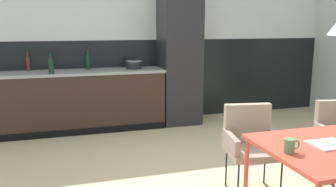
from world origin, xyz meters
name	(u,v)px	position (x,y,z in m)	size (l,w,h in m)	color
back_wall_splashback_dark	(161,79)	(0.00, 2.90, 0.67)	(6.29, 0.12, 1.35)	black
kitchen_counter	(68,101)	(-1.56, 2.54, 0.46)	(2.90, 0.63, 0.91)	#34241D
refrigerator_column	(179,60)	(0.21, 2.54, 1.03)	(0.61, 0.60, 2.06)	#232326
armchair_by_stool	(251,138)	(0.10, 0.02, 0.53)	(0.55, 0.54, 0.83)	gray
open_book	(329,144)	(0.24, -0.83, 0.74)	(0.26, 0.23, 0.02)	white
mug_glass_clear	(290,146)	(-0.13, -0.88, 0.78)	(0.12, 0.08, 0.10)	#5B8456
cooking_pot	(134,65)	(-0.54, 2.55, 0.98)	(0.26, 0.26, 0.15)	black
bottle_wine_green	(51,65)	(-1.76, 2.32, 1.03)	(0.08, 0.08, 0.29)	#0F3319
bottle_vinegar_dark	(88,62)	(-1.24, 2.62, 1.04)	(0.07, 0.07, 0.31)	#0F3319
bottle_spice_small	(28,63)	(-2.10, 2.76, 1.03)	(0.06, 0.06, 0.29)	maroon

